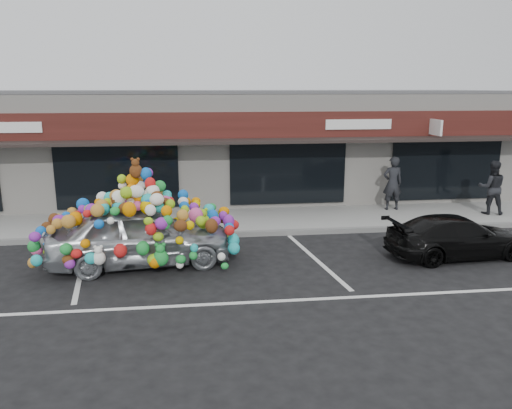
{
  "coord_description": "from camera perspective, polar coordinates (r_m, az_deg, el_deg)",
  "views": [
    {
      "loc": [
        -0.26,
        -12.02,
        4.44
      ],
      "look_at": [
        1.35,
        1.4,
        1.25
      ],
      "focal_mm": 35.0,
      "sensor_mm": 36.0,
      "label": 1
    }
  ],
  "objects": [
    {
      "name": "black_sedan",
      "position": [
        14.36,
        22.0,
        -3.41
      ],
      "size": [
        1.88,
        3.96,
        1.11
      ],
      "primitive_type": "imported",
      "rotation": [
        0.0,
        0.0,
        1.66
      ],
      "color": "black",
      "rests_on": "ground"
    },
    {
      "name": "parking_stripe_right",
      "position": [
        15.51,
        26.67,
        -4.8
      ],
      "size": [
        0.73,
        4.37,
        0.01
      ],
      "primitive_type": "cube",
      "rotation": [
        0.0,
        0.0,
        0.14
      ],
      "color": "silver",
      "rests_on": "ground"
    },
    {
      "name": "kerb",
      "position": [
        15.17,
        -5.59,
        -3.51
      ],
      "size": [
        26.0,
        0.18,
        0.16
      ],
      "primitive_type": "cube",
      "color": "slate",
      "rests_on": "ground"
    },
    {
      "name": "pedestrian_b",
      "position": [
        18.96,
        25.34,
        1.77
      ],
      "size": [
        1.08,
        0.95,
        1.86
      ],
      "primitive_type": "imported",
      "rotation": [
        0.0,
        0.0,
        2.82
      ],
      "color": "black",
      "rests_on": "sidewalk"
    },
    {
      "name": "parking_stripe_mid",
      "position": [
        13.36,
        6.83,
        -6.22
      ],
      "size": [
        0.73,
        4.37,
        0.01
      ],
      "primitive_type": "cube",
      "rotation": [
        0.0,
        0.0,
        0.14
      ],
      "color": "silver",
      "rests_on": "ground"
    },
    {
      "name": "shop_building",
      "position": [
        20.59,
        -6.13,
        6.85
      ],
      "size": [
        24.0,
        7.2,
        4.31
      ],
      "color": "silver",
      "rests_on": "ground"
    },
    {
      "name": "sidewalk",
      "position": [
        16.61,
        -5.72,
        -2.03
      ],
      "size": [
        26.0,
        3.0,
        0.15
      ],
      "primitive_type": "cube",
      "color": "#9A9A94",
      "rests_on": "ground"
    },
    {
      "name": "ground",
      "position": [
        12.82,
        -5.31,
        -7.05
      ],
      "size": [
        90.0,
        90.0,
        0.0
      ],
      "primitive_type": "plane",
      "color": "black",
      "rests_on": "ground"
    },
    {
      "name": "pedestrian_a",
      "position": [
        18.39,
        15.33,
        2.37
      ],
      "size": [
        0.71,
        0.48,
        1.92
      ],
      "primitive_type": "imported",
      "rotation": [
        0.0,
        0.0,
        3.11
      ],
      "color": "black",
      "rests_on": "sidewalk"
    },
    {
      "name": "parking_stripe_left",
      "position": [
        13.33,
        -19.32,
        -6.94
      ],
      "size": [
        0.73,
        4.37,
        0.01
      ],
      "primitive_type": "cube",
      "rotation": [
        0.0,
        0.0,
        0.14
      ],
      "color": "silver",
      "rests_on": "ground"
    },
    {
      "name": "toy_car",
      "position": [
        12.96,
        -13.1,
        -2.64
      ],
      "size": [
        3.3,
        5.09,
        2.84
      ],
      "rotation": [
        0.0,
        0.0,
        1.7
      ],
      "color": "gray",
      "rests_on": "ground"
    },
    {
      "name": "lane_line",
      "position": [
        10.93,
        5.79,
        -10.75
      ],
      "size": [
        14.0,
        0.12,
        0.01
      ],
      "primitive_type": "cube",
      "color": "silver",
      "rests_on": "ground"
    }
  ]
}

